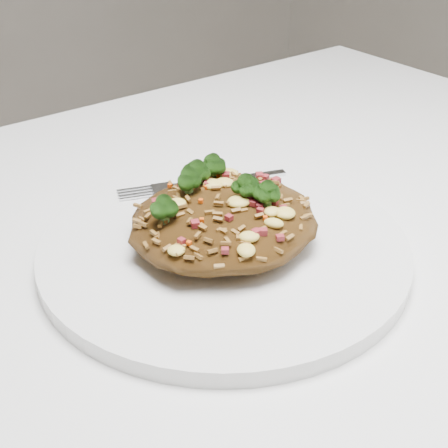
{
  "coord_description": "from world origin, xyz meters",
  "views": [
    {
      "loc": [
        -0.18,
        -0.31,
        1.04
      ],
      "look_at": [
        0.07,
        0.03,
        0.78
      ],
      "focal_mm": 50.0,
      "sensor_mm": 36.0,
      "label": 1
    }
  ],
  "objects_px": {
    "plate": "(224,247)",
    "fried_rice": "(223,212)",
    "dining_table": "(171,392)",
    "fork": "(212,182)"
  },
  "relations": [
    {
      "from": "plate",
      "to": "fried_rice",
      "type": "xyz_separation_m",
      "value": [
        0.0,
        0.0,
        0.03
      ]
    },
    {
      "from": "dining_table",
      "to": "fork",
      "type": "relative_size",
      "value": 7.64
    },
    {
      "from": "dining_table",
      "to": "fried_rice",
      "type": "height_order",
      "value": "fried_rice"
    },
    {
      "from": "plate",
      "to": "fork",
      "type": "bearing_deg",
      "value": 59.36
    },
    {
      "from": "dining_table",
      "to": "fork",
      "type": "distance_m",
      "value": 0.2
    },
    {
      "from": "dining_table",
      "to": "fork",
      "type": "xyz_separation_m",
      "value": [
        0.12,
        0.11,
        0.11
      ]
    },
    {
      "from": "plate",
      "to": "fork",
      "type": "distance_m",
      "value": 0.1
    },
    {
      "from": "dining_table",
      "to": "fried_rice",
      "type": "xyz_separation_m",
      "value": [
        0.07,
        0.03,
        0.13
      ]
    },
    {
      "from": "dining_table",
      "to": "fork",
      "type": "height_order",
      "value": "fork"
    },
    {
      "from": "plate",
      "to": "fried_rice",
      "type": "relative_size",
      "value": 1.94
    }
  ]
}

